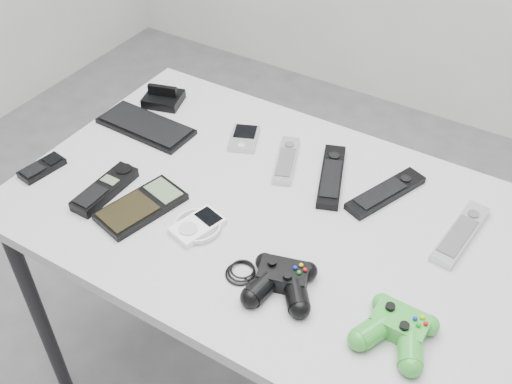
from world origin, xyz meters
The scene contains 14 objects.
desk centered at (0.08, 0.07, 0.69)m, with size 1.13×0.72×0.75m.
pda_keyboard centered at (-0.34, 0.16, 0.76)m, with size 0.25×0.11×0.02m, color black.
dock_bracket centered at (-0.38, 0.28, 0.78)m, with size 0.10×0.09×0.05m, color black.
pda centered at (-0.10, 0.25, 0.76)m, with size 0.07×0.10×0.02m, color #A9A8AF.
remote_silver_a centered at (0.03, 0.22, 0.76)m, with size 0.04×0.17×0.02m, color #A9A8AF.
remote_black_a centered at (0.15, 0.22, 0.76)m, with size 0.05×0.21×0.02m, color black.
remote_black_b centered at (0.28, 0.24, 0.76)m, with size 0.05×0.21×0.02m, color black.
remote_silver_b centered at (0.46, 0.20, 0.76)m, with size 0.05×0.20×0.02m, color #B6B6BD.
mobile_phone centered at (-0.44, -0.10, 0.76)m, with size 0.05×0.11×0.02m, color black.
cordless_handset centered at (-0.26, -0.08, 0.77)m, with size 0.05×0.17×0.03m, color black.
calculator centered at (-0.16, -0.08, 0.76)m, with size 0.10×0.19×0.02m, color black.
mp3_player centered at (-0.02, -0.07, 0.76)m, with size 0.10×0.11×0.02m, color white.
controller_black centered at (0.21, -0.11, 0.78)m, with size 0.23×0.14×0.05m, color black, non-canonical shape.
controller_green centered at (0.43, -0.10, 0.78)m, with size 0.13×0.14×0.05m, color #2C9127, non-canonical shape.
Camera 1 is at (0.55, -0.76, 1.65)m, focal length 42.00 mm.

